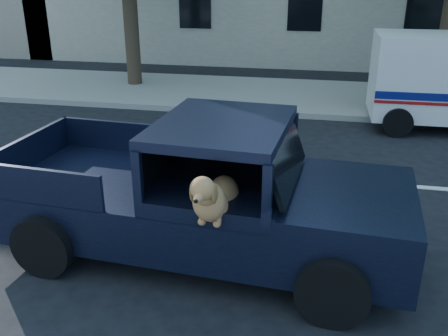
# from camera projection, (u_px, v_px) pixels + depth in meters

# --- Properties ---
(ground) EXTENTS (120.00, 120.00, 0.00)m
(ground) POSITION_uv_depth(u_px,v_px,m) (165.00, 274.00, 6.34)
(ground) COLOR black
(ground) RESTS_ON ground
(far_sidewalk) EXTENTS (60.00, 4.00, 0.15)m
(far_sidewalk) POSITION_uv_depth(u_px,v_px,m) (259.00, 95.00, 14.66)
(far_sidewalk) COLOR gray
(far_sidewalk) RESTS_ON ground
(lane_stripes) EXTENTS (21.60, 0.14, 0.01)m
(lane_stripes) POSITION_uv_depth(u_px,v_px,m) (327.00, 180.00, 9.06)
(lane_stripes) COLOR silver
(lane_stripes) RESTS_ON ground
(pickup_truck) EXTENTS (5.38, 2.87, 1.88)m
(pickup_truck) POSITION_uv_depth(u_px,v_px,m) (197.00, 210.00, 6.60)
(pickup_truck) COLOR black
(pickup_truck) RESTS_ON ground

